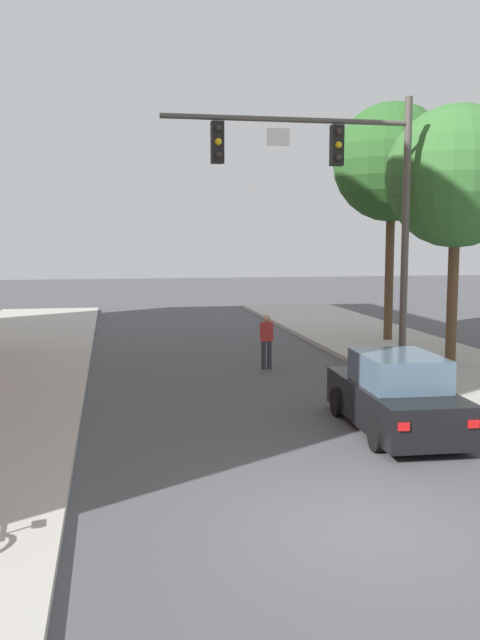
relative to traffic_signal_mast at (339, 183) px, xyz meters
The scene contains 6 objects.
ground_plane 11.11m from the traffic_signal_mast, 106.12° to the right, with size 120.00×120.00×0.00m, color #4C4C51.
traffic_signal_mast is the anchor object (origin of this frame).
car_lead_black 6.75m from the traffic_signal_mast, 94.41° to the right, with size 1.97×4.30×1.60m.
pedestrian_crossing_road 5.17m from the traffic_signal_mast, 123.25° to the left, with size 0.36×0.22×1.64m.
street_tree_second 4.26m from the traffic_signal_mast, 18.23° to the left, with size 4.16×4.16×7.63m.
street_tree_third 7.73m from the traffic_signal_mast, 57.16° to the left, with size 4.28×4.28×8.64m.
Camera 1 is at (-3.31, -8.55, 3.90)m, focal length 39.09 mm.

